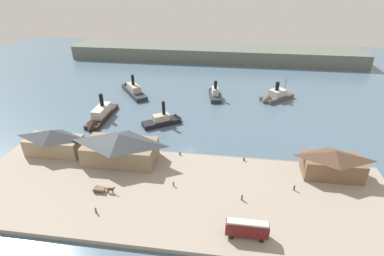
{
  "coord_description": "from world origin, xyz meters",
  "views": [
    {
      "loc": [
        12.41,
        -81.64,
        51.94
      ],
      "look_at": [
        -0.68,
        11.5,
        2.0
      ],
      "focal_mm": 28.29,
      "sensor_mm": 36.0,
      "label": 1
    }
  ],
  "objects_px": {
    "pedestrian_near_east_shed": "(242,197)",
    "horse_cart": "(103,189)",
    "pedestrian_walking_west": "(173,184)",
    "ferry_approaching_east": "(132,89)",
    "mooring_post_east": "(244,159)",
    "street_tram": "(247,228)",
    "pedestrian_near_west_shed": "(294,188)",
    "ferry_departing_north": "(100,116)",
    "ferry_shed_east_terminal": "(54,141)",
    "ferry_moored_west": "(215,93)",
    "ferry_moored_east": "(165,120)",
    "ferry_near_quay": "(274,97)",
    "mooring_post_center_west": "(180,154)",
    "ferry_shed_west_terminal": "(333,163)",
    "ferry_shed_customs_shed": "(120,147)",
    "pedestrian_walking_east": "(96,210)"
  },
  "relations": [
    {
      "from": "pedestrian_near_east_shed",
      "to": "horse_cart",
      "type": "bearing_deg",
      "value": -176.91
    },
    {
      "from": "street_tram",
      "to": "ferry_departing_north",
      "type": "height_order",
      "value": "ferry_departing_north"
    },
    {
      "from": "ferry_approaching_east",
      "to": "ferry_moored_east",
      "type": "bearing_deg",
      "value": -52.84
    },
    {
      "from": "pedestrian_walking_west",
      "to": "mooring_post_center_west",
      "type": "relative_size",
      "value": 1.67
    },
    {
      "from": "pedestrian_near_east_shed",
      "to": "pedestrian_walking_east",
      "type": "distance_m",
      "value": 35.03
    },
    {
      "from": "ferry_shed_east_terminal",
      "to": "pedestrian_walking_east",
      "type": "height_order",
      "value": "ferry_shed_east_terminal"
    },
    {
      "from": "pedestrian_near_east_shed",
      "to": "ferry_approaching_east",
      "type": "distance_m",
      "value": 85.6
    },
    {
      "from": "ferry_shed_east_terminal",
      "to": "ferry_approaching_east",
      "type": "height_order",
      "value": "ferry_approaching_east"
    },
    {
      "from": "pedestrian_near_west_shed",
      "to": "ferry_moored_west",
      "type": "height_order",
      "value": "ferry_moored_west"
    },
    {
      "from": "ferry_departing_north",
      "to": "ferry_moored_west",
      "type": "bearing_deg",
      "value": 36.36
    },
    {
      "from": "pedestrian_near_east_shed",
      "to": "pedestrian_walking_east",
      "type": "height_order",
      "value": "pedestrian_near_east_shed"
    },
    {
      "from": "ferry_moored_west",
      "to": "ferry_near_quay",
      "type": "bearing_deg",
      "value": -1.4
    },
    {
      "from": "pedestrian_near_west_shed",
      "to": "ferry_departing_north",
      "type": "height_order",
      "value": "ferry_departing_north"
    },
    {
      "from": "pedestrian_near_west_shed",
      "to": "ferry_moored_west",
      "type": "bearing_deg",
      "value": 111.41
    },
    {
      "from": "ferry_moored_west",
      "to": "pedestrian_near_west_shed",
      "type": "bearing_deg",
      "value": -68.59
    },
    {
      "from": "pedestrian_near_east_shed",
      "to": "pedestrian_walking_west",
      "type": "bearing_deg",
      "value": 170.63
    },
    {
      "from": "pedestrian_near_west_shed",
      "to": "ferry_near_quay",
      "type": "distance_m",
      "value": 63.73
    },
    {
      "from": "pedestrian_walking_east",
      "to": "ferry_moored_west",
      "type": "relative_size",
      "value": 0.1
    },
    {
      "from": "street_tram",
      "to": "pedestrian_near_east_shed",
      "type": "distance_m",
      "value": 11.65
    },
    {
      "from": "pedestrian_walking_west",
      "to": "ferry_approaching_east",
      "type": "height_order",
      "value": "ferry_approaching_east"
    },
    {
      "from": "ferry_moored_east",
      "to": "pedestrian_near_east_shed",
      "type": "bearing_deg",
      "value": -54.89
    },
    {
      "from": "ferry_moored_west",
      "to": "ferry_moored_east",
      "type": "distance_m",
      "value": 34.09
    },
    {
      "from": "pedestrian_near_east_shed",
      "to": "ferry_departing_north",
      "type": "height_order",
      "value": "ferry_departing_north"
    },
    {
      "from": "pedestrian_near_east_shed",
      "to": "ferry_shed_west_terminal",
      "type": "bearing_deg",
      "value": 29.31
    },
    {
      "from": "pedestrian_walking_east",
      "to": "ferry_moored_east",
      "type": "bearing_deg",
      "value": 83.52
    },
    {
      "from": "ferry_near_quay",
      "to": "horse_cart",
      "type": "bearing_deg",
      "value": -124.81
    },
    {
      "from": "pedestrian_walking_west",
      "to": "pedestrian_near_west_shed",
      "type": "relative_size",
      "value": 0.91
    },
    {
      "from": "ferry_shed_west_terminal",
      "to": "mooring_post_east",
      "type": "height_order",
      "value": "ferry_shed_west_terminal"
    },
    {
      "from": "mooring_post_east",
      "to": "ferry_shed_east_terminal",
      "type": "bearing_deg",
      "value": -176.38
    },
    {
      "from": "horse_cart",
      "to": "ferry_shed_west_terminal",
      "type": "bearing_deg",
      "value": 14.67
    },
    {
      "from": "ferry_approaching_east",
      "to": "street_tram",
      "type": "bearing_deg",
      "value": -57.64
    },
    {
      "from": "ferry_departing_north",
      "to": "ferry_moored_east",
      "type": "bearing_deg",
      "value": 1.77
    },
    {
      "from": "street_tram",
      "to": "pedestrian_near_west_shed",
      "type": "xyz_separation_m",
      "value": [
        12.5,
        17.15,
        -1.71
      ]
    },
    {
      "from": "mooring_post_center_west",
      "to": "ferry_departing_north",
      "type": "height_order",
      "value": "ferry_departing_north"
    },
    {
      "from": "ferry_shed_west_terminal",
      "to": "pedestrian_walking_east",
      "type": "xyz_separation_m",
      "value": [
        -58.08,
        -22.87,
        -3.2
      ]
    },
    {
      "from": "ferry_moored_west",
      "to": "pedestrian_walking_west",
      "type": "bearing_deg",
      "value": -95.0
    },
    {
      "from": "ferry_shed_customs_shed",
      "to": "pedestrian_near_west_shed",
      "type": "height_order",
      "value": "ferry_shed_customs_shed"
    },
    {
      "from": "ferry_shed_customs_shed",
      "to": "pedestrian_near_east_shed",
      "type": "bearing_deg",
      "value": -19.66
    },
    {
      "from": "ferry_shed_customs_shed",
      "to": "pedestrian_near_east_shed",
      "type": "xyz_separation_m",
      "value": [
        35.34,
        -12.62,
        -3.69
      ]
    },
    {
      "from": "ferry_shed_customs_shed",
      "to": "horse_cart",
      "type": "bearing_deg",
      "value": -88.7
    },
    {
      "from": "ferry_shed_east_terminal",
      "to": "ferry_departing_north",
      "type": "height_order",
      "value": "ferry_departing_north"
    },
    {
      "from": "street_tram",
      "to": "ferry_moored_west",
      "type": "relative_size",
      "value": 0.55
    },
    {
      "from": "mooring_post_east",
      "to": "ferry_approaching_east",
      "type": "distance_m",
      "value": 72.69
    },
    {
      "from": "street_tram",
      "to": "ferry_moored_east",
      "type": "distance_m",
      "value": 59.26
    },
    {
      "from": "ferry_near_quay",
      "to": "ferry_moored_west",
      "type": "height_order",
      "value": "ferry_near_quay"
    },
    {
      "from": "ferry_near_quay",
      "to": "ferry_approaching_east",
      "type": "distance_m",
      "value": 64.83
    },
    {
      "from": "ferry_shed_west_terminal",
      "to": "ferry_approaching_east",
      "type": "height_order",
      "value": "ferry_approaching_east"
    },
    {
      "from": "pedestrian_walking_west",
      "to": "pedestrian_near_west_shed",
      "type": "height_order",
      "value": "pedestrian_near_west_shed"
    },
    {
      "from": "pedestrian_walking_east",
      "to": "ferry_departing_north",
      "type": "relative_size",
      "value": 0.07
    },
    {
      "from": "ferry_shed_east_terminal",
      "to": "street_tram",
      "type": "height_order",
      "value": "ferry_shed_east_terminal"
    }
  ]
}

